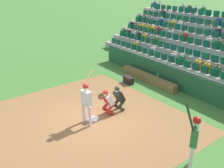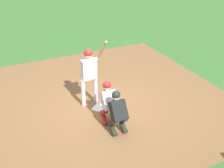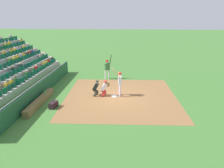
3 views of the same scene
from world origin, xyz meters
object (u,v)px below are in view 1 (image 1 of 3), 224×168
at_px(on_deck_batter, 194,136).
at_px(dugout_bench, 148,78).
at_px(equipment_duffel_bag, 128,80).
at_px(catcher_crouching, 107,100).
at_px(home_plate_marker, 93,119).
at_px(batter_at_plate, 86,99).
at_px(water_bottle_on_bench, 158,77).
at_px(home_plate_umpire, 119,97).

bearing_deg(on_deck_batter, dugout_bench, -32.34).
xyz_separation_m(equipment_duffel_bag, on_deck_batter, (-6.83, 2.92, 0.99)).
bearing_deg(equipment_duffel_bag, on_deck_batter, 167.65).
xyz_separation_m(catcher_crouching, dugout_bench, (1.88, -4.25, -0.48)).
xyz_separation_m(home_plate_marker, equipment_duffel_bag, (2.33, -3.88, 0.18)).
bearing_deg(batter_at_plate, on_deck_batter, -162.57).
height_order(batter_at_plate, dugout_bench, batter_at_plate).
distance_m(dugout_bench, water_bottle_on_bench, 0.89).
xyz_separation_m(batter_at_plate, water_bottle_on_bench, (1.23, -5.33, -0.60)).
height_order(batter_at_plate, catcher_crouching, batter_at_plate).
bearing_deg(home_plate_marker, catcher_crouching, -91.85).
bearing_deg(catcher_crouching, home_plate_marker, 88.15).
xyz_separation_m(water_bottle_on_bench, on_deck_batter, (-5.54, 3.97, 0.62)).
distance_m(water_bottle_on_bench, on_deck_batter, 6.85).
bearing_deg(home_plate_umpire, water_bottle_on_bench, -73.20).
xyz_separation_m(batter_at_plate, catcher_crouching, (0.16, -1.13, -0.47)).
xyz_separation_m(home_plate_marker, water_bottle_on_bench, (1.04, -4.93, 0.55)).
bearing_deg(catcher_crouching, home_plate_umpire, -90.56).
distance_m(dugout_bench, equipment_duffel_bag, 1.20).
relative_size(batter_at_plate, equipment_duffel_bag, 3.17).
relative_size(home_plate_umpire, on_deck_batter, 0.53).
distance_m(home_plate_umpire, dugout_bench, 4.10).
height_order(home_plate_marker, home_plate_umpire, home_plate_umpire).
distance_m(home_plate_marker, on_deck_batter, 4.75).
height_order(catcher_crouching, home_plate_umpire, home_plate_umpire).
xyz_separation_m(home_plate_marker, on_deck_batter, (-4.50, -0.96, 1.17)).
xyz_separation_m(home_plate_marker, catcher_crouching, (-0.02, -0.74, 0.69)).
distance_m(batter_at_plate, dugout_bench, 5.83).
bearing_deg(equipment_duffel_bag, catcher_crouching, 137.61).
xyz_separation_m(home_plate_marker, dugout_bench, (1.86, -4.98, 0.20)).
height_order(home_plate_marker, equipment_duffel_bag, equipment_duffel_bag).
distance_m(home_plate_marker, batter_at_plate, 1.23).
bearing_deg(catcher_crouching, dugout_bench, -66.10).
height_order(water_bottle_on_bench, on_deck_batter, on_deck_batter).
relative_size(home_plate_marker, water_bottle_on_bench, 1.75).
distance_m(home_plate_marker, water_bottle_on_bench, 5.07).
bearing_deg(batter_at_plate, home_plate_umpire, -85.04).
distance_m(catcher_crouching, home_plate_umpire, 0.64).
xyz_separation_m(catcher_crouching, equipment_duffel_bag, (2.35, -3.14, -0.51)).
height_order(catcher_crouching, equipment_duffel_bag, catcher_crouching).
bearing_deg(water_bottle_on_bench, home_plate_marker, 101.96).
relative_size(home_plate_umpire, dugout_bench, 0.29).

